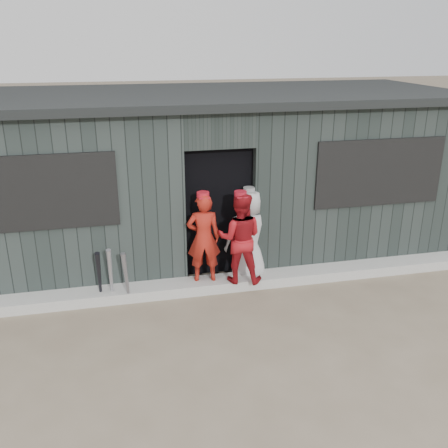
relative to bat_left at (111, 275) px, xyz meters
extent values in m
plane|color=brown|center=(1.58, -1.72, -0.42)|extent=(80.00, 80.00, 0.00)
cube|color=#A3A39E|center=(1.58, 0.10, -0.34)|extent=(8.00, 0.36, 0.15)
cone|color=#9B9BA3|center=(0.00, 0.00, 0.00)|extent=(0.07, 0.26, 0.84)
cone|color=slate|center=(0.20, -0.08, -0.03)|extent=(0.13, 0.19, 0.79)
cone|color=black|center=(-0.15, 0.00, -0.01)|extent=(0.08, 0.33, 0.82)
imported|color=maroon|center=(1.30, 0.14, 0.37)|extent=(0.50, 0.36, 1.29)
imported|color=maroon|center=(1.79, 0.00, 0.38)|extent=(0.76, 0.66, 1.31)
imported|color=#B2B2B2|center=(2.00, 0.32, 0.28)|extent=(0.70, 0.47, 1.41)
cube|color=black|center=(1.58, 1.78, 0.78)|extent=(7.60, 2.70, 2.20)
cube|color=#2A3230|center=(-0.67, 0.38, 0.83)|extent=(3.50, 0.20, 2.50)
cube|color=#262D2B|center=(3.83, 0.38, 0.83)|extent=(3.50, 0.20, 2.50)
cube|color=#252C29|center=(1.58, 0.38, 1.83)|extent=(1.00, 0.20, 0.50)
cube|color=#242B29|center=(5.48, 1.78, 0.83)|extent=(0.20, 3.00, 2.50)
cube|color=#2A322F|center=(1.58, 3.18, 0.83)|extent=(8.00, 0.20, 2.50)
cube|color=black|center=(1.58, 1.78, 2.14)|extent=(8.30, 3.30, 0.12)
cube|color=black|center=(-0.82, 0.26, 1.13)|extent=(2.00, 0.04, 1.00)
cube|color=black|center=(3.98, 0.26, 1.13)|extent=(2.00, 0.04, 1.00)
cube|color=black|center=(1.22, 0.68, 0.93)|extent=(0.25, 0.25, 0.96)
cube|color=black|center=(1.59, 1.01, 0.88)|extent=(0.22, 0.21, 0.77)
camera|label=1|loc=(0.18, -6.23, 2.99)|focal=40.00mm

